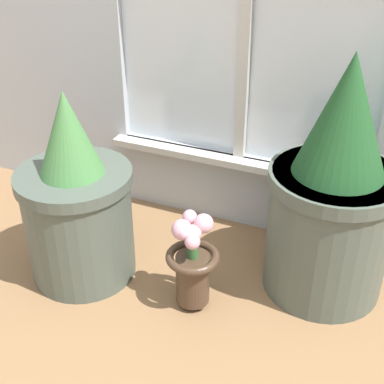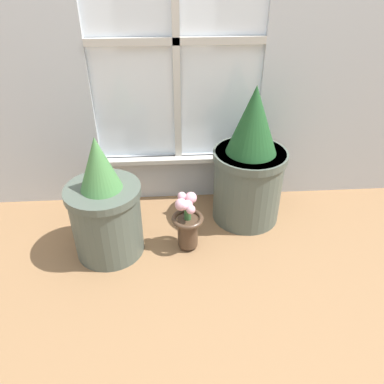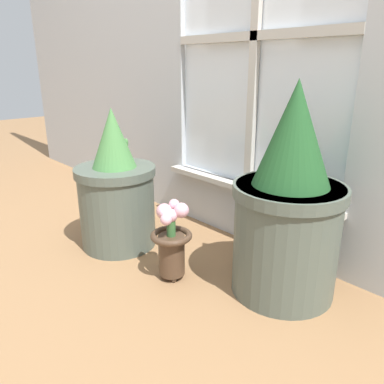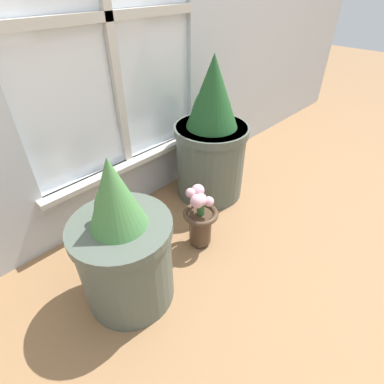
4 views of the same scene
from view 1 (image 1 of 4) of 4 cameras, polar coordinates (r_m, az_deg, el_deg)
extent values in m
plane|color=olive|center=(1.55, -3.05, -15.01)|extent=(10.00, 10.00, 0.00)
cube|color=#B2B7BC|center=(1.93, 4.99, 0.54)|extent=(0.87, 0.05, 0.27)
cube|color=#BCB7AD|center=(1.83, 4.71, 3.19)|extent=(0.93, 0.06, 0.02)
cylinder|color=#4C564C|center=(1.68, -11.91, -3.32)|extent=(0.33, 0.33, 0.36)
cylinder|color=#4C564C|center=(1.60, -12.53, 1.51)|extent=(0.35, 0.35, 0.04)
cylinder|color=#38281E|center=(1.59, -12.59, 1.92)|extent=(0.30, 0.30, 0.01)
cone|color=#477F42|center=(1.53, -13.14, 6.14)|extent=(0.19, 0.19, 0.25)
ellipsoid|color=#477F42|center=(1.61, -12.42, 5.08)|extent=(0.09, 0.06, 0.12)
cylinder|color=#4C564C|center=(1.63, 14.28, -4.09)|extent=(0.36, 0.36, 0.40)
cylinder|color=#4C564C|center=(1.54, 15.14, 1.40)|extent=(0.38, 0.38, 0.04)
cylinder|color=#38281E|center=(1.53, 15.21, 1.89)|extent=(0.33, 0.33, 0.01)
cone|color=#1E4C23|center=(1.46, 16.16, 7.88)|extent=(0.25, 0.25, 0.34)
ellipsoid|color=#1E4C23|center=(1.57, 15.38, 6.25)|extent=(0.14, 0.07, 0.15)
sphere|color=#473323|center=(1.66, 0.57, -10.72)|extent=(0.02, 0.02, 0.02)
sphere|color=#473323|center=(1.63, -1.22, -11.61)|extent=(0.02, 0.02, 0.02)
sphere|color=#473323|center=(1.61, 0.87, -12.20)|extent=(0.02, 0.02, 0.02)
cylinder|color=#473323|center=(1.57, 0.07, -9.18)|extent=(0.10, 0.10, 0.16)
torus|color=#473323|center=(1.52, 0.07, -6.92)|extent=(0.16, 0.16, 0.02)
cylinder|color=#386633|center=(1.50, 0.08, -5.62)|extent=(0.03, 0.03, 0.09)
sphere|color=#DB9EAD|center=(1.47, 0.08, -4.46)|extent=(0.05, 0.05, 0.05)
sphere|color=#DB9EAD|center=(1.49, 1.24, -3.38)|extent=(0.06, 0.06, 0.06)
sphere|color=#DB9EAD|center=(1.50, -0.28, -2.65)|extent=(0.04, 0.04, 0.04)
sphere|color=#DB9EAD|center=(1.47, -1.10, -4.03)|extent=(0.06, 0.06, 0.06)
sphere|color=#DB9EAD|center=(1.46, -0.82, -4.40)|extent=(0.04, 0.04, 0.04)
sphere|color=#DB9EAD|center=(1.45, 0.05, -5.34)|extent=(0.04, 0.04, 0.04)
camera|label=2|loc=(0.64, -103.18, 8.25)|focal=35.00mm
camera|label=3|loc=(0.69, 67.19, -21.29)|focal=35.00mm
camera|label=4|loc=(1.28, -49.17, 16.90)|focal=28.00mm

